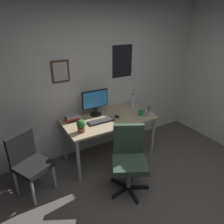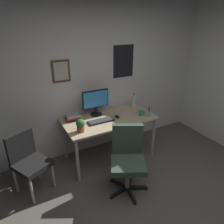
{
  "view_description": "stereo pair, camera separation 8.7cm",
  "coord_description": "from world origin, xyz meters",
  "px_view_note": "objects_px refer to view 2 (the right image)",
  "views": [
    {
      "loc": [
        -1.49,
        -1.04,
        2.26
      ],
      "look_at": [
        0.01,
        1.58,
        0.91
      ],
      "focal_mm": 33.66,
      "sensor_mm": 36.0,
      "label": 1
    },
    {
      "loc": [
        -1.41,
        -1.08,
        2.26
      ],
      "look_at": [
        0.01,
        1.58,
        0.91
      ],
      "focal_mm": 33.66,
      "sensor_mm": 36.0,
      "label": 2
    }
  ],
  "objects_px": {
    "monitor": "(96,101)",
    "pen_cup": "(149,114)",
    "keyboard": "(101,121)",
    "water_bottle": "(134,101)",
    "computer_mouse": "(117,117)",
    "book_stack_left": "(73,117)",
    "side_chair": "(28,159)",
    "office_chair": "(128,156)",
    "potted_plant": "(80,125)",
    "coffee_mug_near": "(142,113)"
  },
  "relations": [
    {
      "from": "coffee_mug_near",
      "to": "pen_cup",
      "type": "bearing_deg",
      "value": -58.26
    },
    {
      "from": "potted_plant",
      "to": "office_chair",
      "type": "bearing_deg",
      "value": -50.83
    },
    {
      "from": "side_chair",
      "to": "potted_plant",
      "type": "height_order",
      "value": "potted_plant"
    },
    {
      "from": "office_chair",
      "to": "side_chair",
      "type": "bearing_deg",
      "value": 153.52
    },
    {
      "from": "side_chair",
      "to": "pen_cup",
      "type": "relative_size",
      "value": 4.38
    },
    {
      "from": "keyboard",
      "to": "water_bottle",
      "type": "xyz_separation_m",
      "value": [
        0.8,
        0.27,
        0.09
      ]
    },
    {
      "from": "monitor",
      "to": "computer_mouse",
      "type": "relative_size",
      "value": 4.18
    },
    {
      "from": "side_chair",
      "to": "water_bottle",
      "type": "height_order",
      "value": "water_bottle"
    },
    {
      "from": "office_chair",
      "to": "monitor",
      "type": "distance_m",
      "value": 1.1
    },
    {
      "from": "computer_mouse",
      "to": "potted_plant",
      "type": "relative_size",
      "value": 0.56
    },
    {
      "from": "keyboard",
      "to": "computer_mouse",
      "type": "bearing_deg",
      "value": 1.79
    },
    {
      "from": "pen_cup",
      "to": "book_stack_left",
      "type": "height_order",
      "value": "pen_cup"
    },
    {
      "from": "side_chair",
      "to": "monitor",
      "type": "xyz_separation_m",
      "value": [
        1.19,
        0.38,
        0.49
      ]
    },
    {
      "from": "office_chair",
      "to": "keyboard",
      "type": "height_order",
      "value": "office_chair"
    },
    {
      "from": "computer_mouse",
      "to": "potted_plant",
      "type": "bearing_deg",
      "value": -167.35
    },
    {
      "from": "office_chair",
      "to": "computer_mouse",
      "type": "distance_m",
      "value": 0.79
    },
    {
      "from": "water_bottle",
      "to": "computer_mouse",
      "type": "bearing_deg",
      "value": -151.92
    },
    {
      "from": "office_chair",
      "to": "potted_plant",
      "type": "bearing_deg",
      "value": 129.17
    },
    {
      "from": "computer_mouse",
      "to": "coffee_mug_near",
      "type": "distance_m",
      "value": 0.42
    },
    {
      "from": "keyboard",
      "to": "book_stack_left",
      "type": "xyz_separation_m",
      "value": [
        -0.37,
        0.27,
        0.03
      ]
    },
    {
      "from": "office_chair",
      "to": "side_chair",
      "type": "relative_size",
      "value": 1.09
    },
    {
      "from": "office_chair",
      "to": "pen_cup",
      "type": "relative_size",
      "value": 4.75
    },
    {
      "from": "office_chair",
      "to": "pen_cup",
      "type": "height_order",
      "value": "pen_cup"
    },
    {
      "from": "pen_cup",
      "to": "computer_mouse",
      "type": "bearing_deg",
      "value": 154.32
    },
    {
      "from": "potted_plant",
      "to": "water_bottle",
      "type": "bearing_deg",
      "value": 19.46
    },
    {
      "from": "keyboard",
      "to": "coffee_mug_near",
      "type": "xyz_separation_m",
      "value": [
        0.71,
        -0.11,
        0.03
      ]
    },
    {
      "from": "computer_mouse",
      "to": "office_chair",
      "type": "bearing_deg",
      "value": -108.12
    },
    {
      "from": "keyboard",
      "to": "book_stack_left",
      "type": "bearing_deg",
      "value": 144.03
    },
    {
      "from": "computer_mouse",
      "to": "coffee_mug_near",
      "type": "relative_size",
      "value": 0.88
    },
    {
      "from": "side_chair",
      "to": "monitor",
      "type": "distance_m",
      "value": 1.35
    },
    {
      "from": "monitor",
      "to": "pen_cup",
      "type": "xyz_separation_m",
      "value": [
        0.73,
        -0.5,
        -0.19
      ]
    },
    {
      "from": "computer_mouse",
      "to": "book_stack_left",
      "type": "height_order",
      "value": "book_stack_left"
    },
    {
      "from": "office_chair",
      "to": "water_bottle",
      "type": "relative_size",
      "value": 3.76
    },
    {
      "from": "monitor",
      "to": "computer_mouse",
      "type": "distance_m",
      "value": 0.44
    },
    {
      "from": "monitor",
      "to": "coffee_mug_near",
      "type": "bearing_deg",
      "value": -30.46
    },
    {
      "from": "computer_mouse",
      "to": "pen_cup",
      "type": "relative_size",
      "value": 0.55
    },
    {
      "from": "potted_plant",
      "to": "keyboard",
      "type": "bearing_deg",
      "value": 20.42
    },
    {
      "from": "water_bottle",
      "to": "coffee_mug_near",
      "type": "distance_m",
      "value": 0.4
    },
    {
      "from": "monitor",
      "to": "pen_cup",
      "type": "relative_size",
      "value": 2.3
    },
    {
      "from": "water_bottle",
      "to": "office_chair",
      "type": "bearing_deg",
      "value": -126.64
    },
    {
      "from": "office_chair",
      "to": "keyboard",
      "type": "bearing_deg",
      "value": 95.27
    },
    {
      "from": "office_chair",
      "to": "computer_mouse",
      "type": "bearing_deg",
      "value": 71.88
    },
    {
      "from": "keyboard",
      "to": "water_bottle",
      "type": "bearing_deg",
      "value": 18.99
    },
    {
      "from": "monitor",
      "to": "computer_mouse",
      "type": "height_order",
      "value": "monitor"
    },
    {
      "from": "potted_plant",
      "to": "side_chair",
      "type": "bearing_deg",
      "value": 176.61
    },
    {
      "from": "office_chair",
      "to": "monitor",
      "type": "relative_size",
      "value": 2.07
    },
    {
      "from": "side_chair",
      "to": "pen_cup",
      "type": "bearing_deg",
      "value": -3.49
    },
    {
      "from": "monitor",
      "to": "computer_mouse",
      "type": "bearing_deg",
      "value": -46.46
    },
    {
      "from": "monitor",
      "to": "water_bottle",
      "type": "relative_size",
      "value": 1.82
    },
    {
      "from": "computer_mouse",
      "to": "water_bottle",
      "type": "xyz_separation_m",
      "value": [
        0.5,
        0.26,
        0.09
      ]
    }
  ]
}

